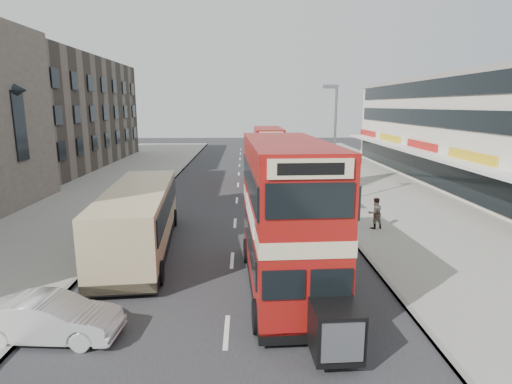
% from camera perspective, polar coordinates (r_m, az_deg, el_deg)
% --- Properties ---
extents(ground, '(160.00, 160.00, 0.00)m').
position_cam_1_polar(ground, '(11.79, -4.50, -23.51)').
color(ground, '#28282B').
rests_on(ground, ground).
extents(road_surface, '(12.00, 90.00, 0.01)m').
position_cam_1_polar(road_surface, '(30.39, -2.65, -1.15)').
color(road_surface, '#28282B').
rests_on(road_surface, ground).
extents(pavement_right, '(12.00, 90.00, 0.15)m').
position_cam_1_polar(pavement_right, '(32.44, 19.06, -0.84)').
color(pavement_right, gray).
rests_on(pavement_right, ground).
extents(pavement_left, '(12.00, 90.00, 0.15)m').
position_cam_1_polar(pavement_left, '(32.87, -24.06, -1.06)').
color(pavement_left, gray).
rests_on(pavement_left, ground).
extents(kerb_left, '(0.20, 90.00, 0.16)m').
position_cam_1_polar(kerb_left, '(31.09, -13.96, -1.06)').
color(kerb_left, gray).
rests_on(kerb_left, ground).
extents(kerb_right, '(0.20, 90.00, 0.16)m').
position_cam_1_polar(kerb_right, '(30.86, 8.75, -0.94)').
color(kerb_right, gray).
rests_on(kerb_right, ground).
extents(brick_terrace, '(14.00, 28.00, 12.00)m').
position_cam_1_polar(brick_terrace, '(52.70, -27.38, 9.63)').
color(brick_terrace, '#66594C').
rests_on(brick_terrace, ground).
extents(commercial_row, '(9.90, 46.20, 9.30)m').
position_cam_1_polar(commercial_row, '(37.13, 30.09, 6.96)').
color(commercial_row, silver).
rests_on(commercial_row, ground).
extents(street_lamp, '(1.00, 0.20, 8.12)m').
position_cam_1_polar(street_lamp, '(28.31, 10.61, 7.50)').
color(street_lamp, slate).
rests_on(street_lamp, ground).
extents(bus_main, '(3.10, 9.85, 5.40)m').
position_cam_1_polar(bus_main, '(15.33, 4.16, -3.23)').
color(bus_main, black).
rests_on(bus_main, ground).
extents(bus_second, '(2.37, 8.56, 4.71)m').
position_cam_1_polar(bus_second, '(37.01, 1.71, 5.08)').
color(bus_second, black).
rests_on(bus_second, ground).
extents(coach, '(3.69, 10.88, 2.83)m').
position_cam_1_polar(coach, '(20.33, -15.72, -3.30)').
color(coach, black).
rests_on(coach, ground).
extents(car_left_front, '(4.15, 1.72, 1.33)m').
position_cam_1_polar(car_left_front, '(14.14, -26.33, -15.26)').
color(car_left_front, beige).
rests_on(car_left_front, ground).
extents(car_right_a, '(4.30, 1.76, 1.25)m').
position_cam_1_polar(car_right_a, '(27.36, 8.64, -1.41)').
color(car_right_a, '#A01016').
rests_on(car_right_a, ground).
extents(car_right_b, '(4.13, 2.29, 1.09)m').
position_cam_1_polar(car_right_b, '(33.12, 5.78, 0.84)').
color(car_right_b, orange).
rests_on(car_right_b, ground).
extents(pedestrian_near, '(0.73, 0.58, 1.74)m').
position_cam_1_polar(pedestrian_near, '(23.75, 16.02, -2.77)').
color(pedestrian_near, gray).
rests_on(pedestrian_near, pavement_right).
extents(cyclist, '(0.69, 1.74, 2.12)m').
position_cam_1_polar(cyclist, '(28.32, 4.68, -0.65)').
color(cyclist, gray).
rests_on(cyclist, ground).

